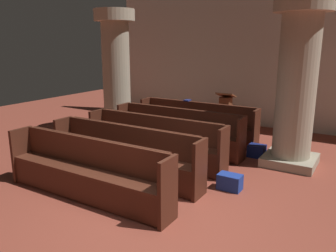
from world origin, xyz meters
name	(u,v)px	position (x,y,z in m)	size (l,w,h in m)	color
ground_plane	(150,214)	(0.00, 0.00, 0.00)	(19.20, 19.20, 0.00)	brown
back_wall	(273,47)	(0.00, 6.08, 2.25)	(10.00, 0.16, 4.50)	silver
pew_row_0	(197,121)	(-1.13, 3.72, 0.50)	(3.07, 0.46, 0.94)	#4C2316
pew_row_1	(177,129)	(-1.13, 2.77, 0.50)	(3.07, 0.46, 0.94)	#4C2316
pew_row_2	(154,139)	(-1.13, 1.82, 0.50)	(3.07, 0.46, 0.94)	#4C2316
pew_row_3	(124,151)	(-1.13, 0.87, 0.50)	(3.07, 0.47, 0.94)	#4C2316
pew_row_4	(86,168)	(-1.13, -0.08, 0.50)	(3.07, 0.46, 0.94)	#4C2316
pillar_aisle_side	(297,81)	(1.26, 3.16, 1.68)	(1.07, 1.07, 3.23)	#9F967E
pillar_far_side	(116,69)	(-3.47, 3.52, 1.68)	(1.07, 1.07, 3.23)	#9F967E
lectern	(225,115)	(-0.86, 4.92, 0.45)	(0.48, 0.45, 1.08)	brown
hymn_book	(187,100)	(-1.50, 3.91, 0.95)	(0.14, 0.18, 0.03)	navy
kneeler_box_blue	(230,182)	(0.67, 1.38, 0.13)	(0.39, 0.25, 0.26)	navy
kneeler_box_navy	(257,151)	(0.54, 3.27, 0.13)	(0.35, 0.30, 0.26)	navy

